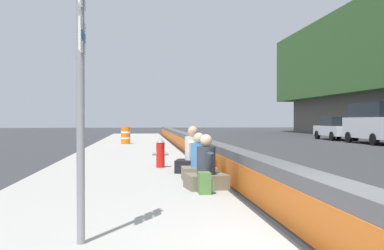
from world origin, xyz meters
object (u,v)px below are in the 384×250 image
Objects in this scene: parked_car_midline at (375,122)px; seated_person_middle at (199,165)px; backpack at (205,183)px; construction_barrel at (126,136)px; parked_car_far at (336,128)px; fire_hydrant at (160,152)px; seated_person_rear at (193,158)px; route_sign_post at (81,55)px; seated_person_foreground at (206,172)px.

seated_person_middle is at bearing 140.70° from parked_car_midline.
backpack is at bearing 143.58° from parked_car_midline.
parked_car_far is at bearing -67.15° from construction_barrel.
fire_hydrant is at bearing 143.83° from parked_car_far.
seated_person_rear reaches higher than seated_person_middle.
parked_car_midline reaches higher than parked_car_far.
seated_person_middle is at bearing -163.92° from fire_hydrant.
route_sign_post is 20.39m from construction_barrel.
construction_barrel is at bearing 112.85° from parked_car_far.
seated_person_middle reaches higher than fire_hydrant.
construction_barrel is at bearing 0.66° from route_sign_post.
parked_car_midline is 5.67m from parked_car_far.
seated_person_middle is 25.36m from parked_car_far.
parked_car_far reaches higher than construction_barrel.
backpack is (-0.59, 0.11, -0.15)m from seated_person_foreground.
parked_car_midline is (14.63, -13.11, 0.83)m from seated_person_rear.
fire_hydrant is 0.17× the size of parked_car_midline.
construction_barrel is (13.81, 2.23, 0.10)m from seated_person_rear.
seated_person_rear is at bearing -170.81° from construction_barrel.
route_sign_post is at bearing 149.77° from backpack.
parked_car_far is (26.79, -15.10, -1.37)m from route_sign_post.
seated_person_middle is (5.09, -1.97, -1.76)m from route_sign_post.
route_sign_post is at bearing 162.96° from seated_person_rear.
fire_hydrant is at bearing 10.46° from seated_person_foreground.
route_sign_post reaches higher than construction_barrel.
parked_car_far is (6.46, -15.34, 0.24)m from construction_barrel.
seated_person_rear is (1.42, -0.02, 0.04)m from seated_person_middle.
seated_person_foreground is 26.54m from parked_car_far.
seated_person_foreground is 2.72× the size of backpack.
parked_car_midline is at bearing -37.12° from seated_person_foreground.
fire_hydrant is 2.79m from seated_person_middle.
seated_person_middle is at bearing -4.00° from backpack.
seated_person_foreground is 0.62m from backpack.
fire_hydrant reaches higher than backpack.
seated_person_middle is 2.70× the size of backpack.
seated_person_rear is at bearing 147.11° from parked_car_far.
route_sign_post is 4.09× the size of fire_hydrant.
seated_person_foreground is 0.21× the size of parked_car_midline.
route_sign_post is 5.74m from seated_person_middle.
seated_person_middle is 1.14× the size of construction_barrel.
parked_car_midline is at bearing -39.30° from seated_person_middle.
construction_barrel is 0.21× the size of parked_car_far.
seated_person_foreground is 0.90× the size of seated_person_rear.
route_sign_post is at bearing 150.58° from parked_car_far.
fire_hydrant is at bearing -8.80° from route_sign_post.
parked_car_midline reaches higher than seated_person_rear.
route_sign_post is at bearing 158.81° from seated_person_middle.
parked_car_midline is at bearing -41.88° from seated_person_rear.
seated_person_foreground is 1.15× the size of construction_barrel.
seated_person_foreground is at bearing -169.54° from fire_hydrant.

